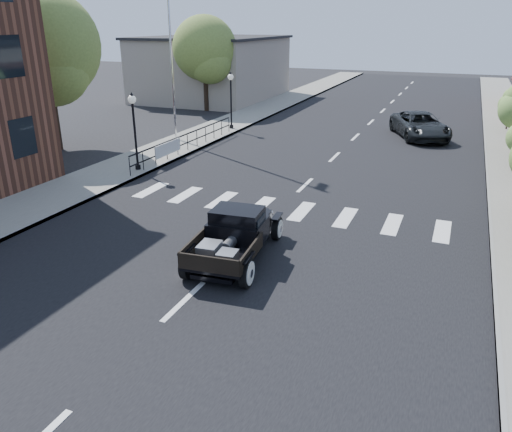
% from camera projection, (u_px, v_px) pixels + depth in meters
% --- Properties ---
extents(ground, '(120.00, 120.00, 0.00)m').
position_uv_depth(ground, '(235.00, 253.00, 14.81)').
color(ground, black).
rests_on(ground, ground).
extents(road, '(14.00, 80.00, 0.02)m').
position_uv_depth(road, '(348.00, 145.00, 27.71)').
color(road, black).
rests_on(road, ground).
extents(road_markings, '(12.00, 60.00, 0.06)m').
position_uv_depth(road_markings, '(324.00, 167.00, 23.42)').
color(road_markings, silver).
rests_on(road_markings, ground).
extents(sidewalk_left, '(3.00, 80.00, 0.15)m').
position_uv_depth(sidewalk_left, '(211.00, 131.00, 30.71)').
color(sidewalk_left, gray).
rests_on(sidewalk_left, ground).
extents(low_building_left, '(10.00, 12.00, 5.00)m').
position_uv_depth(low_building_left, '(212.00, 69.00, 43.32)').
color(low_building_left, '#9D9284').
rests_on(low_building_left, ground).
extents(railing, '(0.08, 10.00, 1.00)m').
position_uv_depth(railing, '(187.00, 141.00, 25.77)').
color(railing, black).
rests_on(railing, sidewalk_left).
extents(banner, '(0.04, 2.20, 0.60)m').
position_uv_depth(banner, '(168.00, 153.00, 24.10)').
color(banner, silver).
rests_on(banner, sidewalk_left).
extents(lamp_post_b, '(0.36, 0.36, 3.41)m').
position_uv_depth(lamp_post_b, '(135.00, 132.00, 22.00)').
color(lamp_post_b, black).
rests_on(lamp_post_b, sidewalk_left).
extents(lamp_post_c, '(0.36, 0.36, 3.41)m').
position_uv_depth(lamp_post_c, '(231.00, 101.00, 30.60)').
color(lamp_post_c, black).
rests_on(lamp_post_c, sidewalk_left).
extents(flagpole, '(0.12, 0.12, 13.07)m').
position_uv_depth(flagpole, '(169.00, 15.00, 25.96)').
color(flagpole, silver).
rests_on(flagpole, sidewalk_left).
extents(big_tree_near, '(5.45, 5.45, 8.01)m').
position_uv_depth(big_tree_near, '(49.00, 72.00, 25.21)').
color(big_tree_near, olive).
rests_on(big_tree_near, ground).
extents(big_tree_far, '(4.69, 4.69, 6.90)m').
position_uv_depth(big_tree_far, '(205.00, 64.00, 36.92)').
color(big_tree_far, olive).
rests_on(big_tree_far, ground).
extents(small_tree_e, '(1.44, 1.44, 2.40)m').
position_uv_depth(small_tree_e, '(510.00, 110.00, 30.58)').
color(small_tree_e, olive).
rests_on(small_tree_e, sidewalk_right).
extents(hotrod_pickup, '(2.40, 4.48, 1.49)m').
position_uv_depth(hotrod_pickup, '(235.00, 235.00, 14.20)').
color(hotrod_pickup, black).
rests_on(hotrod_pickup, ground).
extents(second_car, '(4.26, 5.75, 1.45)m').
position_uv_depth(second_car, '(420.00, 126.00, 29.08)').
color(second_car, black).
rests_on(second_car, ground).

